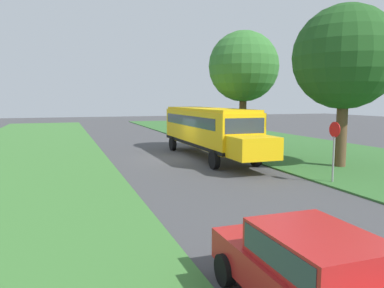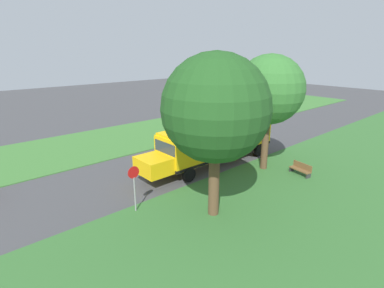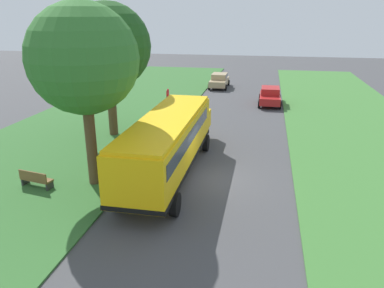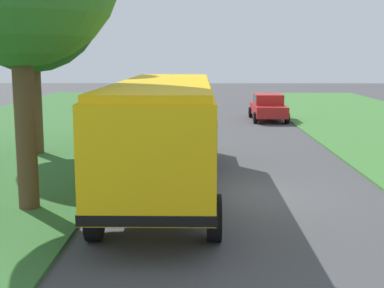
{
  "view_description": "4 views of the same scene",
  "coord_description": "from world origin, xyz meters",
  "px_view_note": "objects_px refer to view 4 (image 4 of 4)",
  "views": [
    {
      "loc": [
        6.68,
        22.32,
        3.71
      ],
      "look_at": [
        0.33,
        4.22,
        1.42
      ],
      "focal_mm": 35.0,
      "sensor_mm": 36.0,
      "label": 1
    },
    {
      "loc": [
        -17.8,
        16.49,
        8.68
      ],
      "look_at": [
        -0.93,
        1.58,
        1.58
      ],
      "focal_mm": 28.0,
      "sensor_mm": 36.0,
      "label": 2
    },
    {
      "loc": [
        2.36,
        -16.98,
        7.85
      ],
      "look_at": [
        -1.09,
        0.41,
        1.68
      ],
      "focal_mm": 35.0,
      "sensor_mm": 36.0,
      "label": 3
    },
    {
      "loc": [
        -1.26,
        -14.48,
        3.85
      ],
      "look_at": [
        -1.49,
        0.48,
        1.35
      ],
      "focal_mm": 50.0,
      "sensor_mm": 36.0,
      "label": 4
    }
  ],
  "objects_px": {
    "car_tan_middle": "(179,96)",
    "stop_sign": "(125,104)",
    "school_bus": "(166,125)",
    "car_red_nearest": "(268,106)"
  },
  "relations": [
    {
      "from": "car_tan_middle",
      "to": "stop_sign",
      "type": "distance_m",
      "value": 15.92
    },
    {
      "from": "school_bus",
      "to": "car_red_nearest",
      "type": "bearing_deg",
      "value": 73.71
    },
    {
      "from": "car_tan_middle",
      "to": "stop_sign",
      "type": "bearing_deg",
      "value": -96.5
    },
    {
      "from": "school_bus",
      "to": "car_red_nearest",
      "type": "distance_m",
      "value": 17.91
    },
    {
      "from": "school_bus",
      "to": "car_tan_middle",
      "type": "xyz_separation_m",
      "value": [
        -0.58,
        24.61,
        -1.05
      ]
    },
    {
      "from": "school_bus",
      "to": "car_tan_middle",
      "type": "bearing_deg",
      "value": 91.36
    },
    {
      "from": "school_bus",
      "to": "car_red_nearest",
      "type": "xyz_separation_m",
      "value": [
        5.02,
        17.16,
        -1.05
      ]
    },
    {
      "from": "school_bus",
      "to": "car_tan_middle",
      "type": "relative_size",
      "value": 2.82
    },
    {
      "from": "car_tan_middle",
      "to": "stop_sign",
      "type": "height_order",
      "value": "stop_sign"
    },
    {
      "from": "school_bus",
      "to": "car_red_nearest",
      "type": "relative_size",
      "value": 2.82
    }
  ]
}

